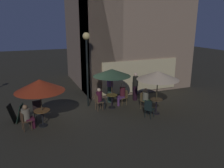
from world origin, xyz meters
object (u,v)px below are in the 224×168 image
Objects in this scene: street_lamp_near_corner at (87,51)px; patio_umbrella_1 at (40,85)px; cafe_table_0 at (156,104)px; patron_standing_5 at (135,86)px; cafe_chair_1 at (144,99)px; patio_umbrella_0 at (158,75)px; patron_standing_4 at (110,87)px; patio_umbrella_2 at (112,73)px; cafe_table_1 at (42,115)px; cafe_table_2 at (112,99)px; cafe_chair_3 at (24,119)px; patron_seated_1 at (27,115)px; cafe_chair_2 at (38,109)px; menu_sandwich_board at (16,113)px; cafe_chair_0 at (149,108)px; cafe_chair_5 at (98,101)px; patron_seated_0 at (146,98)px; patron_seated_2 at (122,93)px; cafe_chair_4 at (124,96)px; patron_seated_3 at (100,98)px.

street_lamp_near_corner is 1.85× the size of patio_umbrella_1.
patron_standing_5 reaches higher than cafe_table_0.
cafe_table_0 is 0.85× the size of cafe_chair_1.
patio_umbrella_0 is 3.21m from patron_standing_4.
cafe_table_0 is 0.35× the size of patio_umbrella_2.
cafe_table_1 is 1.02× the size of cafe_table_2.
patron_seated_1 is at bearing 0.00° from cafe_chair_3.
cafe_chair_2 is 1.14× the size of cafe_chair_3.
patron_standing_4 is (4.22, 1.10, 0.34)m from cafe_chair_2.
street_lamp_near_corner reaches higher than cafe_table_1.
patron_standing_5 reaches higher than cafe_chair_2.
street_lamp_near_corner is 5.30× the size of cafe_table_1.
menu_sandwich_board is 5.34m from patron_standing_4.
patron_standing_4 is at bearing 122.56° from cafe_table_0.
patio_umbrella_1 is at bearing -0.00° from cafe_chair_2.
patron_seated_1 is at bearing -166.48° from cafe_table_2.
patron_standing_4 reaches higher than patron_standing_5.
patio_umbrella_2 is 2.36× the size of cafe_chair_0.
patron_standing_5 is (2.68, 0.76, 0.33)m from cafe_chair_5.
cafe_table_2 is (1.17, -0.75, -2.65)m from street_lamp_near_corner.
patio_umbrella_2 is 4.98m from cafe_chair_3.
cafe_chair_2 is 0.82× the size of patron_seated_0.
cafe_chair_1 is (-0.26, 0.82, -1.49)m from patio_umbrella_0.
patron_standing_4 is (1.11, 1.01, 0.38)m from cafe_chair_5.
patio_umbrella_2 is 1.77× the size of patron_seated_2.
cafe_chair_3 is (-0.78, -0.16, -0.04)m from cafe_table_1.
cafe_chair_4 reaches higher than cafe_table_1.
cafe_chair_5 is at bearing 16.14° from cafe_table_1.
patio_umbrella_1 is 3.47m from patron_seated_3.
cafe_chair_0 reaches higher than cafe_table_0.
cafe_chair_4 is 0.70× the size of patron_seated_2.
cafe_chair_5 is 0.21m from patron_seated_3.
patron_seated_0 is at bearing 107.35° from patio_umbrella_0.
menu_sandwich_board is at bearing -158.05° from patron_standing_4.
patron_standing_4 is at bearing 77.01° from cafe_chair_0.
cafe_table_0 is 3.03m from patron_standing_4.
cafe_chair_0 is at bearing -51.25° from patron_seated_3.
cafe_chair_4 is 0.74× the size of patron_seated_1.
patio_umbrella_0 is at bearing -0.00° from cafe_chair_0.
patio_umbrella_0 is 1.71m from cafe_chair_0.
patio_umbrella_0 is 2.47× the size of cafe_chair_1.
menu_sandwich_board is 4.98m from cafe_table_2.
patron_seated_0 is (-0.21, 0.68, 0.15)m from cafe_table_0.
cafe_table_2 is 0.86m from cafe_chair_4.
cafe_table_0 reaches higher than cafe_table_2.
cafe_chair_2 is 0.82× the size of patron_seated_1.
cafe_chair_1 is 1.05× the size of cafe_chair_5.
patio_umbrella_2 is at bearing -9.46° from cafe_table_2.
patio_umbrella_0 is 5.74m from patio_umbrella_1.
cafe_chair_1 is 1.35m from patron_seated_2.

